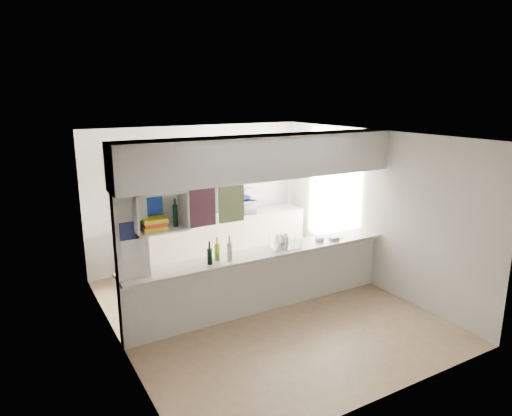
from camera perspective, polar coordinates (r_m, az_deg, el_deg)
floor at (r=7.03m, az=0.91°, el=-12.55°), size 4.80×4.80×0.00m
ceiling at (r=6.31m, az=1.00°, el=9.07°), size 4.80×4.80×0.00m
wall_back at (r=8.64m, az=-7.22°, el=1.59°), size 4.20×0.00×4.20m
wall_left at (r=5.81m, az=-17.22°, el=-5.13°), size 0.00×4.80×4.80m
wall_right at (r=7.80m, az=14.33°, el=-0.10°), size 0.00×4.80×4.80m
servery_partition at (r=6.37m, az=-0.38°, el=0.55°), size 4.20×0.50×2.60m
cubby_shelf at (r=5.77m, az=-12.22°, el=-0.70°), size 0.65×0.35×0.50m
kitchen_run at (r=8.58m, az=-5.46°, el=-1.72°), size 3.60×0.63×2.24m
microwave at (r=8.75m, az=-1.62°, el=0.19°), size 0.56×0.46×0.27m
bowl at (r=8.70m, az=-1.51°, el=1.23°), size 0.26×0.26×0.06m
dish_rack at (r=6.83m, az=3.60°, el=-4.23°), size 0.49×0.42×0.23m
cup at (r=6.72m, az=3.19°, el=-4.79°), size 0.15×0.15×0.09m
wine_bottles at (r=6.26m, az=-4.61°, el=-5.59°), size 0.37×0.15×0.35m
plastic_tubs at (r=7.22m, az=8.71°, el=-3.82°), size 0.49×0.22×0.07m
utensil_jar at (r=8.23m, az=-11.20°, el=-1.37°), size 0.11×0.11×0.15m
knife_block at (r=8.43m, az=-7.73°, el=-0.67°), size 0.11×0.09×0.20m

